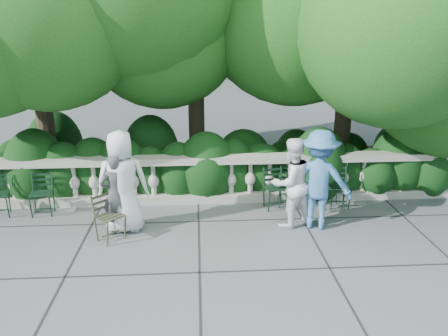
{
  "coord_description": "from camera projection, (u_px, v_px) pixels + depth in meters",
  "views": [
    {
      "loc": [
        -0.49,
        -6.77,
        3.56
      ],
      "look_at": [
        0.0,
        1.0,
        1.0
      ],
      "focal_mm": 35.0,
      "sensor_mm": 36.0,
      "label": 1
    }
  ],
  "objects": [
    {
      "name": "ground",
      "position": [
        228.0,
        241.0,
        7.57
      ],
      "size": [
        90.0,
        90.0,
        0.0
      ],
      "primitive_type": "plane",
      "color": "#515459",
      "rests_on": "ground"
    },
    {
      "name": "balustrade",
      "position": [
        222.0,
        179.0,
        9.12
      ],
      "size": [
        12.0,
        0.44,
        1.0
      ],
      "color": "#9E998E",
      "rests_on": "ground"
    },
    {
      "name": "shrub_hedge",
      "position": [
        219.0,
        182.0,
        10.41
      ],
      "size": [
        15.0,
        2.6,
        1.7
      ],
      "primitive_type": null,
      "color": "black",
      "rests_on": "ground"
    },
    {
      "name": "tree_canopy",
      "position": [
        249.0,
        5.0,
        9.4
      ],
      "size": [
        15.04,
        6.52,
        6.78
      ],
      "color": "#3F3023",
      "rests_on": "ground"
    },
    {
      "name": "chair_b",
      "position": [
        42.0,
        217.0,
        8.48
      ],
      "size": [
        0.49,
        0.52,
        0.84
      ],
      "primitive_type": null,
      "rotation": [
        0.0,
        0.0,
        0.11
      ],
      "color": "black",
      "rests_on": "ground"
    },
    {
      "name": "chair_c",
      "position": [
        277.0,
        211.0,
        8.77
      ],
      "size": [
        0.51,
        0.54,
        0.84
      ],
      "primitive_type": null,
      "rotation": [
        0.0,
        0.0,
        0.16
      ],
      "color": "black",
      "rests_on": "ground"
    },
    {
      "name": "chair_d",
      "position": [
        288.0,
        209.0,
        8.88
      ],
      "size": [
        0.53,
        0.56,
        0.84
      ],
      "primitive_type": null,
      "rotation": [
        0.0,
        0.0,
        -0.21
      ],
      "color": "black",
      "rests_on": "ground"
    },
    {
      "name": "chair_e",
      "position": [
        339.0,
        210.0,
        8.84
      ],
      "size": [
        0.44,
        0.48,
        0.84
      ],
      "primitive_type": null,
      "rotation": [
        0.0,
        0.0,
        -0.01
      ],
      "color": "black",
      "rests_on": "ground"
    },
    {
      "name": "chair_f",
      "position": [
        333.0,
        210.0,
        8.84
      ],
      "size": [
        0.48,
        0.51,
        0.84
      ],
      "primitive_type": null,
      "rotation": [
        0.0,
        0.0,
        0.08
      ],
      "color": "black",
      "rests_on": "ground"
    },
    {
      "name": "chair_weathered",
      "position": [
        117.0,
        242.0,
        7.51
      ],
      "size": [
        0.65,
        0.65,
        0.84
      ],
      "primitive_type": null,
      "rotation": [
        0.0,
        0.0,
        0.78
      ],
      "color": "black",
      "rests_on": "ground"
    },
    {
      "name": "person_businessman",
      "position": [
        122.0,
        182.0,
        7.67
      ],
      "size": [
        0.96,
        0.67,
        1.86
      ],
      "primitive_type": "imported",
      "rotation": [
        0.0,
        0.0,
        3.23
      ],
      "color": "white",
      "rests_on": "ground"
    },
    {
      "name": "person_woman_grey",
      "position": [
        116.0,
        194.0,
        7.63
      ],
      "size": [
        0.63,
        0.52,
        1.48
      ],
      "primitive_type": "imported",
      "rotation": [
        0.0,
        0.0,
        3.51
      ],
      "color": "#424347",
      "rests_on": "ground"
    },
    {
      "name": "person_casual_man",
      "position": [
        291.0,
        183.0,
        7.91
      ],
      "size": [
        0.99,
        0.9,
        1.67
      ],
      "primitive_type": "imported",
      "rotation": [
        0.0,
        0.0,
        3.54
      ],
      "color": "white",
      "rests_on": "ground"
    },
    {
      "name": "person_older_blue",
      "position": [
        319.0,
        180.0,
        7.82
      ],
      "size": [
        1.34,
        1.03,
        1.83
      ],
      "primitive_type": "imported",
      "rotation": [
        0.0,
        0.0,
        2.81
      ],
      "color": "teal",
      "rests_on": "ground"
    }
  ]
}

